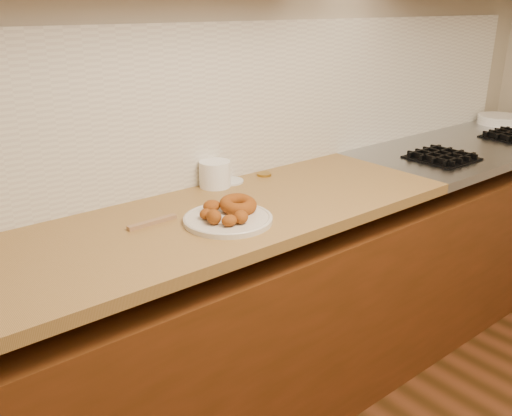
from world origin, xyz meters
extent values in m
cube|color=tan|center=(0.00, 2.00, 1.35)|extent=(4.00, 0.02, 2.70)
cube|color=#5A2810|center=(0.00, 1.69, 0.39)|extent=(3.60, 0.60, 0.77)
cube|color=olive|center=(-0.65, 1.69, 0.88)|extent=(2.30, 0.62, 0.04)
cube|color=#9EA0A5|center=(1.15, 1.69, 0.88)|extent=(1.30, 0.62, 0.04)
cube|color=silver|center=(0.00, 1.99, 1.20)|extent=(3.60, 0.02, 0.60)
cube|color=black|center=(0.80, 1.61, 0.90)|extent=(0.26, 0.26, 0.01)
cube|color=black|center=(0.71, 1.61, 0.92)|extent=(0.01, 0.24, 0.02)
cube|color=black|center=(0.80, 1.52, 0.92)|extent=(0.24, 0.01, 0.02)
cube|color=black|center=(0.77, 1.61, 0.92)|extent=(0.01, 0.24, 0.02)
cube|color=black|center=(0.80, 1.58, 0.92)|extent=(0.24, 0.01, 0.02)
cube|color=black|center=(0.83, 1.61, 0.92)|extent=(0.01, 0.24, 0.02)
cube|color=black|center=(0.80, 1.64, 0.92)|extent=(0.24, 0.01, 0.02)
cube|color=black|center=(0.89, 1.61, 0.92)|extent=(0.01, 0.24, 0.02)
cube|color=black|center=(0.80, 1.70, 0.92)|extent=(0.24, 0.01, 0.02)
cube|color=black|center=(1.36, 1.61, 0.92)|extent=(0.01, 0.24, 0.02)
cube|color=black|center=(1.42, 1.61, 0.92)|extent=(0.01, 0.24, 0.02)
cube|color=black|center=(1.45, 1.64, 0.92)|extent=(0.24, 0.01, 0.02)
cube|color=black|center=(1.45, 1.70, 0.92)|extent=(0.24, 0.01, 0.02)
cylinder|color=beige|center=(-0.40, 1.60, 0.91)|extent=(0.29, 0.29, 0.02)
torus|color=#914B12|center=(-0.34, 1.63, 0.94)|extent=(0.15, 0.15, 0.06)
ellipsoid|color=#914B12|center=(-0.47, 1.63, 0.93)|extent=(0.06, 0.06, 0.03)
ellipsoid|color=#914B12|center=(-0.47, 1.59, 0.94)|extent=(0.05, 0.06, 0.05)
ellipsoid|color=#914B12|center=(-0.44, 1.54, 0.93)|extent=(0.06, 0.05, 0.04)
ellipsoid|color=#914B12|center=(-0.40, 1.54, 0.94)|extent=(0.07, 0.07, 0.04)
ellipsoid|color=#914B12|center=(-0.41, 1.68, 0.94)|extent=(0.06, 0.06, 0.04)
cylinder|color=white|center=(-0.23, 1.93, 0.95)|extent=(0.13, 0.13, 0.10)
cylinder|color=silver|center=(-0.15, 1.94, 0.90)|extent=(0.15, 0.15, 0.01)
cylinder|color=#A9832F|center=(0.01, 1.92, 0.91)|extent=(0.08, 0.08, 0.01)
cube|color=#8E6847|center=(-0.60, 1.74, 0.91)|extent=(0.17, 0.03, 0.01)
cylinder|color=white|center=(1.73, 1.84, 0.91)|extent=(0.25, 0.25, 0.01)
cylinder|color=white|center=(1.73, 1.84, 0.92)|extent=(0.25, 0.25, 0.01)
cylinder|color=white|center=(1.73, 1.84, 0.93)|extent=(0.25, 0.25, 0.01)
cylinder|color=white|center=(1.73, 1.84, 0.94)|extent=(0.25, 0.25, 0.01)
camera|label=1|loc=(-1.35, 0.29, 1.56)|focal=38.00mm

